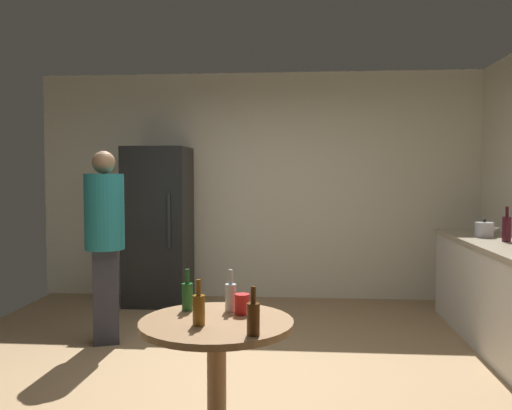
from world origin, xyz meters
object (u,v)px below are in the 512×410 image
Objects in this scene: beer_bottle_amber at (198,308)px; beer_bottle_green at (187,295)px; plastic_cup_red at (242,304)px; person_in_teal_shirt at (105,231)px; kettle at (484,230)px; wine_bottle_on_counter at (507,228)px; beer_bottle_clear at (231,296)px; beer_bottle_brown at (253,317)px; foreground_table at (217,340)px; refrigerator at (158,226)px.

beer_bottle_green is at bearing 111.84° from beer_bottle_amber.
beer_bottle_green is (-0.11, 0.28, 0.00)m from beer_bottle_amber.
beer_bottle_green is 2.09× the size of plastic_cup_red.
beer_bottle_green is 1.98m from person_in_teal_shirt.
wine_bottle_on_counter is at bearing -78.13° from kettle.
beer_bottle_green is 1.00× the size of beer_bottle_clear.
beer_bottle_amber is 0.31m from beer_bottle_clear.
person_in_teal_shirt is (-1.48, 2.07, 0.17)m from beer_bottle_brown.
beer_bottle_amber and beer_bottle_brown have the same top height.
wine_bottle_on_counter is at bearing 38.73° from beer_bottle_green.
plastic_cup_red reaches higher than foreground_table.
plastic_cup_red is at bearing -136.51° from wine_bottle_on_counter.
beer_bottle_brown is at bearing -26.20° from beer_bottle_amber.
person_in_teal_shirt is (-1.39, 1.71, 0.20)m from plastic_cup_red.
beer_bottle_amber is 0.32m from beer_bottle_brown.
beer_bottle_amber is at bearing -114.05° from beer_bottle_clear.
kettle is 0.30× the size of foreground_table.
kettle is at bearing 49.01° from beer_bottle_amber.
refrigerator is 2.25× the size of foreground_table.
beer_bottle_clear is at bearing 75.71° from foreground_table.
wine_bottle_on_counter is 3.52m from person_in_teal_shirt.
kettle is 3.31m from foreground_table.
beer_bottle_brown is at bearing -69.23° from beer_bottle_clear.
beer_bottle_brown is at bearing -130.43° from wine_bottle_on_counter.
wine_bottle_on_counter is 2.93m from beer_bottle_clear.
beer_bottle_brown is at bearing -125.62° from kettle.
beer_bottle_green reaches higher than plastic_cup_red.
wine_bottle_on_counter is at bearing -19.44° from refrigerator.
plastic_cup_red is (0.12, 0.13, 0.16)m from foreground_table.
kettle is 3.41m from beer_bottle_amber.
person_in_teal_shirt is at bearing 123.26° from beer_bottle_green.
beer_bottle_green is 0.24m from beer_bottle_clear.
kettle is 0.14× the size of person_in_teal_shirt.
refrigerator reaches higher than kettle.
kettle is 1.06× the size of beer_bottle_amber.
person_in_teal_shirt is at bearing 125.59° from beer_bottle_brown.
beer_bottle_green is (-0.40, 0.43, 0.00)m from beer_bottle_brown.
beer_bottle_clear is (-2.11, -2.29, -0.15)m from kettle.
person_in_teal_shirt is at bearing 128.77° from beer_bottle_clear.
refrigerator is 3.47m from plastic_cup_red.
plastic_cup_red is at bearing 18.19° from person_in_teal_shirt.
refrigerator reaches higher than wine_bottle_on_counter.
refrigerator reaches higher than person_in_teal_shirt.
beer_bottle_brown reaches higher than plastic_cup_red.
beer_bottle_brown is 0.38m from plastic_cup_red.
kettle is 3.12m from beer_bottle_clear.
beer_bottle_clear is (0.13, 0.29, 0.00)m from beer_bottle_amber.
beer_bottle_clear is (-2.18, -1.94, -0.20)m from wine_bottle_on_counter.
person_in_teal_shirt reaches higher than beer_bottle_brown.
foreground_table is 3.48× the size of beer_bottle_green.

